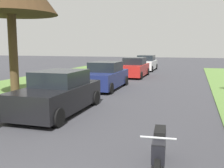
{
  "coord_description": "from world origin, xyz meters",
  "views": [
    {
      "loc": [
        2.68,
        -1.77,
        2.47
      ],
      "look_at": [
        0.2,
        6.08,
        1.3
      ],
      "focal_mm": 42.36,
      "sensor_mm": 36.0,
      "label": 1
    }
  ],
  "objects_px": {
    "parked_sedan_black": "(59,93)",
    "parked_sedan_white": "(146,63)",
    "parked_motorcycle": "(159,150)",
    "parked_sedan_navy": "(105,76)",
    "parked_sedan_red": "(134,68)"
  },
  "relations": [
    {
      "from": "parked_sedan_black",
      "to": "parked_motorcycle",
      "type": "height_order",
      "value": "parked_sedan_black"
    },
    {
      "from": "parked_sedan_navy",
      "to": "parked_motorcycle",
      "type": "distance_m",
      "value": 10.72
    },
    {
      "from": "parked_sedan_white",
      "to": "parked_sedan_black",
      "type": "bearing_deg",
      "value": -89.78
    },
    {
      "from": "parked_sedan_red",
      "to": "parked_sedan_white",
      "type": "height_order",
      "value": "same"
    },
    {
      "from": "parked_sedan_navy",
      "to": "parked_sedan_red",
      "type": "xyz_separation_m",
      "value": [
        0.29,
        6.57,
        0.0
      ]
    },
    {
      "from": "parked_sedan_navy",
      "to": "parked_motorcycle",
      "type": "bearing_deg",
      "value": -65.3
    },
    {
      "from": "parked_sedan_black",
      "to": "parked_sedan_white",
      "type": "xyz_separation_m",
      "value": [
        -0.07,
        18.71,
        0.0
      ]
    },
    {
      "from": "parked_sedan_navy",
      "to": "parked_sedan_black",
      "type": "bearing_deg",
      "value": -87.91
    },
    {
      "from": "parked_sedan_red",
      "to": "parked_sedan_white",
      "type": "bearing_deg",
      "value": 91.31
    },
    {
      "from": "parked_sedan_black",
      "to": "parked_sedan_navy",
      "type": "bearing_deg",
      "value": 92.09
    },
    {
      "from": "parked_sedan_black",
      "to": "parked_sedan_red",
      "type": "relative_size",
      "value": 1.0
    },
    {
      "from": "parked_motorcycle",
      "to": "parked_sedan_black",
      "type": "bearing_deg",
      "value": 138.48
    },
    {
      "from": "parked_sedan_black",
      "to": "parked_sedan_navy",
      "type": "xyz_separation_m",
      "value": [
        -0.22,
        5.96,
        0.0
      ]
    },
    {
      "from": "parked_sedan_black",
      "to": "parked_sedan_white",
      "type": "bearing_deg",
      "value": 90.22
    },
    {
      "from": "parked_sedan_navy",
      "to": "parked_sedan_white",
      "type": "relative_size",
      "value": 1.0
    }
  ]
}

